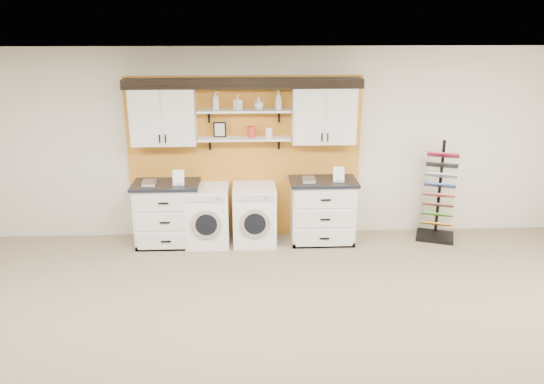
{
  "coord_description": "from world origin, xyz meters",
  "views": [
    {
      "loc": [
        0.05,
        -3.64,
        3.17
      ],
      "look_at": [
        0.33,
        2.3,
        1.21
      ],
      "focal_mm": 35.0,
      "sensor_mm": 36.0,
      "label": 1
    }
  ],
  "objects_px": {
    "base_cabinet_left": "(168,214)",
    "washer": "(208,215)",
    "dryer": "(255,214)",
    "base_cabinet_right": "(322,211)",
    "sample_rack": "(438,207)"
  },
  "relations": [
    {
      "from": "base_cabinet_left",
      "to": "washer",
      "type": "height_order",
      "value": "base_cabinet_left"
    },
    {
      "from": "dryer",
      "to": "base_cabinet_left",
      "type": "bearing_deg",
      "value": 179.85
    },
    {
      "from": "washer",
      "to": "dryer",
      "type": "distance_m",
      "value": 0.68
    },
    {
      "from": "base_cabinet_right",
      "to": "dryer",
      "type": "bearing_deg",
      "value": -179.81
    },
    {
      "from": "base_cabinet_left",
      "to": "washer",
      "type": "xyz_separation_m",
      "value": [
        0.58,
        -0.0,
        -0.03
      ]
    },
    {
      "from": "sample_rack",
      "to": "dryer",
      "type": "bearing_deg",
      "value": -158.47
    },
    {
      "from": "base_cabinet_right",
      "to": "dryer",
      "type": "relative_size",
      "value": 1.12
    },
    {
      "from": "base_cabinet_right",
      "to": "dryer",
      "type": "distance_m",
      "value": 1.0
    },
    {
      "from": "base_cabinet_right",
      "to": "sample_rack",
      "type": "distance_m",
      "value": 1.74
    },
    {
      "from": "base_cabinet_left",
      "to": "base_cabinet_right",
      "type": "xyz_separation_m",
      "value": [
        2.26,
        -0.0,
        0.01
      ]
    },
    {
      "from": "base_cabinet_right",
      "to": "washer",
      "type": "xyz_separation_m",
      "value": [
        -1.68,
        -0.0,
        -0.04
      ]
    },
    {
      "from": "base_cabinet_left",
      "to": "dryer",
      "type": "bearing_deg",
      "value": -0.15
    },
    {
      "from": "base_cabinet_left",
      "to": "washer",
      "type": "relative_size",
      "value": 1.11
    },
    {
      "from": "base_cabinet_left",
      "to": "dryer",
      "type": "relative_size",
      "value": 1.1
    },
    {
      "from": "base_cabinet_right",
      "to": "washer",
      "type": "relative_size",
      "value": 1.12
    }
  ]
}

